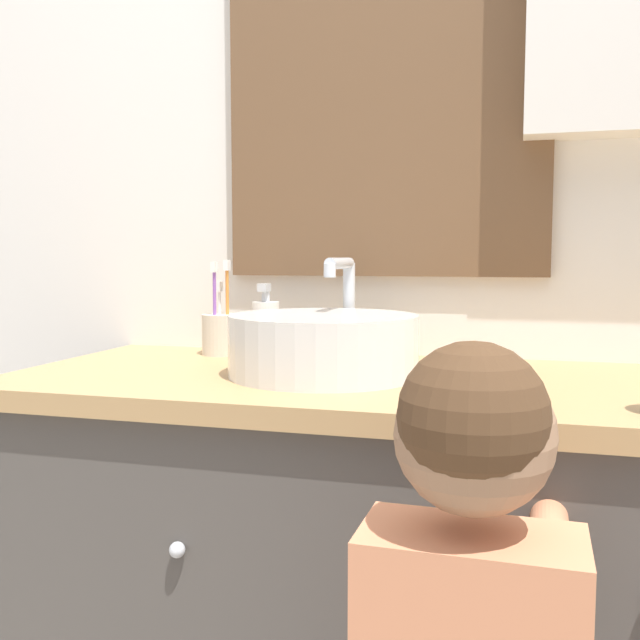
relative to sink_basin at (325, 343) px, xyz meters
The scene contains 5 objects.
wall_back 0.57m from the sink_basin, 57.47° to the left, with size 3.20×0.18×2.50m.
vanity_counter 0.48m from the sink_basin, ahead, with size 1.44×0.57×0.80m.
sink_basin is the anchor object (origin of this frame).
toothbrush_holder 0.34m from the sink_basin, 145.35° to the left, with size 0.08×0.08×0.20m.
soap_dispenser 0.27m from the sink_basin, 132.23° to the left, with size 0.06×0.06×0.15m.
Camera 1 is at (0.15, -0.88, 1.01)m, focal length 40.00 mm.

